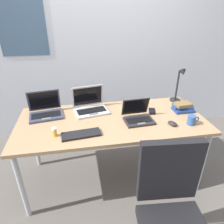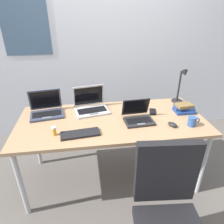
# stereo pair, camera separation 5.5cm
# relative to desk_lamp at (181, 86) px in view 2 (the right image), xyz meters

# --- Properties ---
(ground_plane) EXTENTS (12.00, 12.00, 0.00)m
(ground_plane) POSITION_rel_desk_lamp_xyz_m (-0.80, -0.28, -0.94)
(ground_plane) COLOR #56514C
(wall_back) EXTENTS (6.00, 0.13, 2.60)m
(wall_back) POSITION_rel_desk_lamp_xyz_m (-0.80, 0.82, 0.36)
(wall_back) COLOR silver
(wall_back) RESTS_ON ground_plane
(desk) EXTENTS (1.80, 0.80, 0.74)m
(desk) POSITION_rel_desk_lamp_xyz_m (-0.80, -0.28, -0.25)
(desk) COLOR #9E7A56
(desk) RESTS_ON ground_plane
(desk_lamp) EXTENTS (0.12, 0.18, 0.40)m
(desk_lamp) POSITION_rel_desk_lamp_xyz_m (0.00, 0.00, 0.00)
(desk_lamp) COLOR black
(desk_lamp) RESTS_ON desk
(laptop_near_lamp) EXTENTS (0.35, 0.30, 0.24)m
(laptop_near_lamp) POSITION_rel_desk_lamp_xyz_m (-1.44, -0.08, -0.15)
(laptop_near_lamp) COLOR #33384C
(laptop_near_lamp) RESTS_ON desk
(laptop_front_left) EXTENTS (0.28, 0.25, 0.20)m
(laptop_front_left) POSITION_rel_desk_lamp_xyz_m (-0.56, -0.34, -0.16)
(laptop_front_left) COLOR #232326
(laptop_front_left) RESTS_ON desk
(laptop_back_right) EXTENTS (0.38, 0.32, 0.25)m
(laptop_back_right) POSITION_rel_desk_lamp_xyz_m (-0.99, -0.06, -0.15)
(laptop_back_right) COLOR #B7BABC
(laptop_back_right) RESTS_ON desk
(external_keyboard) EXTENTS (0.34, 0.16, 0.02)m
(external_keyboard) POSITION_rel_desk_lamp_xyz_m (-1.11, -0.50, -0.19)
(external_keyboard) COLOR black
(external_keyboard) RESTS_ON desk
(computer_mouse) EXTENTS (0.09, 0.11, 0.03)m
(computer_mouse) POSITION_rel_desk_lamp_xyz_m (-0.27, -0.48, -0.18)
(computer_mouse) COLOR black
(computer_mouse) RESTS_ON desk
(cell_phone) EXTENTS (0.10, 0.15, 0.01)m
(cell_phone) POSITION_rel_desk_lamp_xyz_m (-0.36, -0.19, -0.19)
(cell_phone) COLOR black
(cell_phone) RESTS_ON desk
(pill_bottle) EXTENTS (0.04, 0.04, 0.08)m
(pill_bottle) POSITION_rel_desk_lamp_xyz_m (-1.32, -0.47, -0.16)
(pill_bottle) COLOR gold
(pill_bottle) RESTS_ON desk
(book_stack) EXTENTS (0.21, 0.17, 0.09)m
(book_stack) POSITION_rel_desk_lamp_xyz_m (-0.04, -0.22, -0.16)
(book_stack) COLOR navy
(book_stack) RESTS_ON desk
(coffee_mug) EXTENTS (0.11, 0.08, 0.09)m
(coffee_mug) POSITION_rel_desk_lamp_xyz_m (-0.09, -0.49, -0.15)
(coffee_mug) COLOR #2D518C
(coffee_mug) RESTS_ON desk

